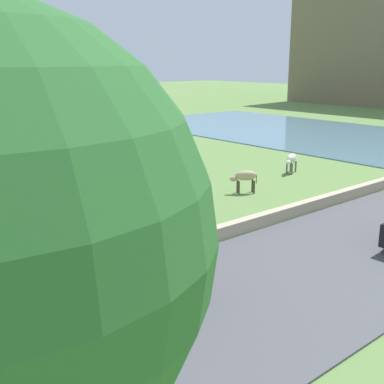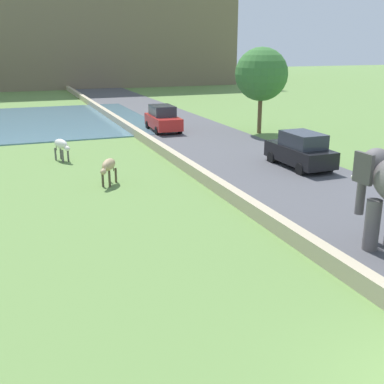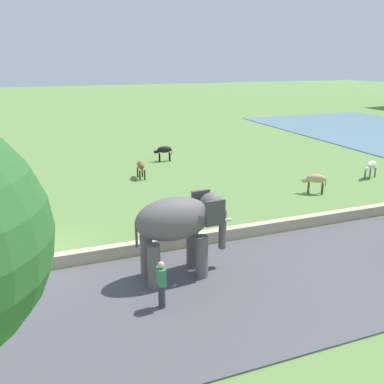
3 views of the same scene
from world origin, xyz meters
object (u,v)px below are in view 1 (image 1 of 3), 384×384
at_px(cow_white, 291,159).
at_px(cow_tan, 245,177).
at_px(person_beside_elephant, 145,310).
at_px(cow_black, 43,160).
at_px(elephant, 144,232).
at_px(cow_brown, 23,179).

xyz_separation_m(cow_white, cow_tan, (1.37, -5.33, 0.00)).
relative_size(person_beside_elephant, cow_black, 1.15).
relative_size(elephant, cow_black, 2.46).
bearing_deg(cow_tan, person_beside_elephant, -55.49).
bearing_deg(elephant, cow_white, 115.85).
xyz_separation_m(elephant, cow_white, (-7.59, 15.67, -1.20)).
distance_m(person_beside_elephant, cow_tan, 14.00).
height_order(elephant, cow_tan, elephant).
height_order(cow_tan, cow_black, same).
height_order(cow_white, cow_tan, same).
xyz_separation_m(cow_white, cow_black, (-9.21, -11.15, 0.00)).
bearing_deg(elephant, cow_brown, 172.25).
xyz_separation_m(cow_tan, cow_black, (-10.58, -5.83, 0.00)).
bearing_deg(person_beside_elephant, cow_brown, 168.58).
height_order(cow_tan, cow_brown, same).
distance_m(elephant, person_beside_elephant, 2.39).
bearing_deg(cow_white, cow_black, -129.55).
bearing_deg(elephant, person_beside_elephant, -34.87).
relative_size(elephant, cow_white, 2.48).
bearing_deg(cow_black, cow_tan, 28.84).
relative_size(person_beside_elephant, cow_tan, 1.21).
distance_m(elephant, cow_black, 17.44).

